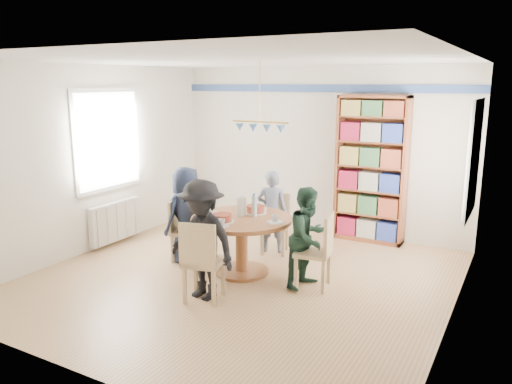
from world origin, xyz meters
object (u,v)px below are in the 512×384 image
Objects in this scene: person_far at (272,211)px; bookshelf at (371,171)px; chair_far at (276,220)px; person_left at (186,214)px; radiator at (116,221)px; chair_near at (201,258)px; chair_right at (319,248)px; dining_table at (242,232)px; person_right at (308,237)px; chair_left at (181,227)px; person_near at (202,240)px.

bookshelf reaches higher than person_far.
person_left reaches higher than chair_far.
chair_near reaches higher than radiator.
dining_table is at bearing -178.46° from chair_right.
dining_table is 1.05× the size of person_right.
dining_table is at bearing -3.06° from radiator.
chair_right is 1.97m from person_left.
chair_left is (-0.99, 0.02, -0.08)m from dining_table.
chair_left is 0.21m from person_left.
person_near is at bearing 72.29° from person_far.
person_far is 0.87× the size of person_near.
chair_right is at bearing 48.94° from person_near.
bookshelf is (-0.03, 2.14, 0.60)m from chair_right.
dining_table is 1.07× the size of person_far.
chair_near is 1.93m from person_far.
chair_right reaches higher than chair_far.
person_left is 1.08× the size of person_right.
bookshelf is (0.98, 3.16, 0.59)m from chair_near.
radiator is 1.05× the size of chair_near.
chair_left is at bearing -135.77° from chair_far.
person_left reaches higher than radiator.
person_left is 1.82m from person_right.
dining_table is 1.06m from chair_right.
bookshelf is at bearing 79.74° from person_near.
person_near is 0.62× the size of bookshelf.
dining_table is (2.33, -0.12, 0.21)m from radiator.
chair_right is 0.18m from person_right.
chair_right is at bearing -89.31° from bookshelf.
radiator is 0.75× the size of person_left.
person_left reaches higher than chair_right.
chair_far is 0.70× the size of person_right.
dining_table is 0.99m from chair_left.
radiator is 2.64m from chair_near.
chair_far is at bearing 90.07° from dining_table.
chair_right is 1.41m from person_near.
dining_table is 1.41× the size of chair_right.
person_right is 0.89× the size of person_near.
chair_left is 0.65× the size of person_left.
chair_near is at bearing -88.18° from chair_far.
chair_far reaches higher than radiator.
chair_left is 1.46m from chair_near.
chair_left is 1.91m from person_right.
chair_left is at bearing 101.82° from person_right.
person_near reaches higher than chair_near.
person_near reaches higher than dining_table.
dining_table is at bearing -89.93° from chair_far.
chair_near is 3.35m from bookshelf.
chair_left is 0.38× the size of bookshelf.
chair_far is 1.87m from person_near.
person_right reaches higher than radiator.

